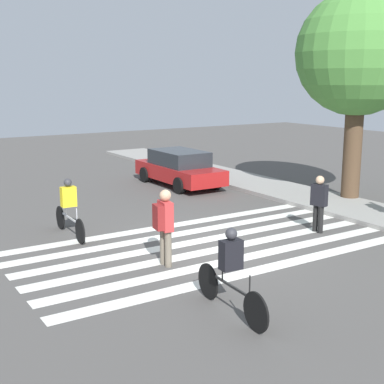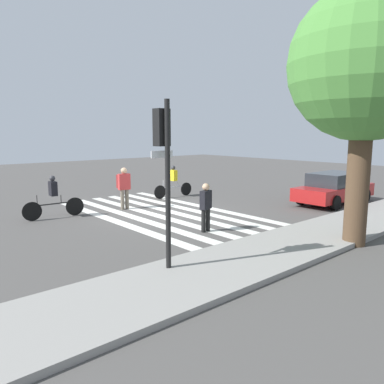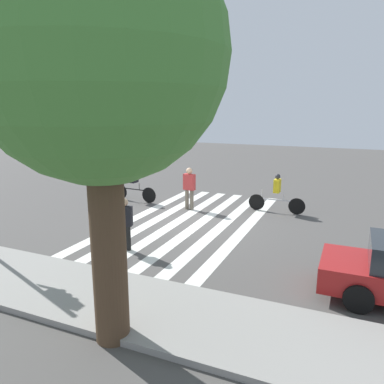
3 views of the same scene
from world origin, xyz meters
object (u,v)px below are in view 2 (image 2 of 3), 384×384
object	(u,v)px
pedestrian_adult_yellow_jacket	(124,185)
cyclist_far_lane	(53,196)
car_parked_dark_suv	(334,188)
cyclist_mid_street	(173,180)
traffic_light	(164,153)
pedestrian_adult_tall_backpack	(206,205)
street_tree	(366,66)

from	to	relation	value
pedestrian_adult_yellow_jacket	cyclist_far_lane	world-z (taller)	pedestrian_adult_yellow_jacket
pedestrian_adult_yellow_jacket	car_parked_dark_suv	bearing A→B (deg)	156.01
cyclist_far_lane	cyclist_mid_street	bearing A→B (deg)	-169.46
traffic_light	pedestrian_adult_tall_backpack	xyz separation A→B (m)	(-3.22, -2.04, -1.89)
street_tree	cyclist_mid_street	xyz separation A→B (m)	(-1.11, -10.04, -4.23)
street_tree	pedestrian_adult_tall_backpack	distance (m)	6.19
pedestrian_adult_tall_backpack	cyclist_mid_street	bearing A→B (deg)	45.89
traffic_light	car_parked_dark_suv	xyz separation A→B (m)	(-11.21, -1.82, -2.07)
street_tree	pedestrian_adult_yellow_jacket	xyz separation A→B (m)	(2.41, -9.02, -4.04)
cyclist_mid_street	car_parked_dark_suv	bearing A→B (deg)	127.23
pedestrian_adult_tall_backpack	street_tree	bearing A→B (deg)	-74.52
cyclist_far_lane	cyclist_mid_street	xyz separation A→B (m)	(-6.46, -0.74, -0.01)
traffic_light	cyclist_far_lane	world-z (taller)	traffic_light
traffic_light	car_parked_dark_suv	distance (m)	11.54
cyclist_far_lane	cyclist_mid_street	world-z (taller)	cyclist_far_lane
cyclist_mid_street	traffic_light	bearing A→B (deg)	52.09
street_tree	car_parked_dark_suv	size ratio (longest dim) A/B	1.61
pedestrian_adult_tall_backpack	car_parked_dark_suv	distance (m)	8.00
car_parked_dark_suv	traffic_light	bearing A→B (deg)	9.20
pedestrian_adult_tall_backpack	cyclist_far_lane	size ratio (longest dim) A/B	0.70
pedestrian_adult_yellow_jacket	pedestrian_adult_tall_backpack	bearing A→B (deg)	100.34
cyclist_far_lane	pedestrian_adult_tall_backpack	bearing A→B (deg)	123.62
traffic_light	pedestrian_adult_yellow_jacket	xyz separation A→B (m)	(-3.12, -7.11, -1.75)
cyclist_far_lane	car_parked_dark_suv	size ratio (longest dim) A/B	0.52
street_tree	cyclist_mid_street	bearing A→B (deg)	-96.29
pedestrian_adult_tall_backpack	cyclist_far_lane	xyz separation A→B (m)	(3.05, -5.35, -0.05)
car_parked_dark_suv	cyclist_mid_street	bearing A→B (deg)	-54.08
pedestrian_adult_yellow_jacket	traffic_light	bearing A→B (deg)	75.55
street_tree	car_parked_dark_suv	world-z (taller)	street_tree
pedestrian_adult_tall_backpack	car_parked_dark_suv	world-z (taller)	pedestrian_adult_tall_backpack
pedestrian_adult_tall_backpack	cyclist_far_lane	bearing A→B (deg)	104.79
traffic_light	car_parked_dark_suv	world-z (taller)	traffic_light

